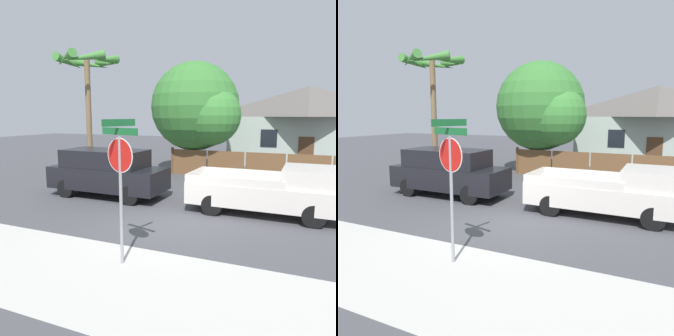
# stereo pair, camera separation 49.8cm
# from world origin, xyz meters

# --- Properties ---
(ground_plane) EXTENTS (80.00, 80.00, 0.00)m
(ground_plane) POSITION_xyz_m (0.00, 0.00, 0.00)
(ground_plane) COLOR #47474C
(sidewalk_strip) EXTENTS (36.00, 3.20, 0.01)m
(sidewalk_strip) POSITION_xyz_m (0.00, -3.60, 0.00)
(sidewalk_strip) COLOR beige
(sidewalk_strip) RESTS_ON ground
(wooden_fence) EXTENTS (14.34, 0.12, 1.50)m
(wooden_fence) POSITION_xyz_m (3.98, 8.21, 0.70)
(wooden_fence) COLOR brown
(wooden_fence) RESTS_ON ground
(house) EXTENTS (10.56, 7.17, 5.27)m
(house) POSITION_xyz_m (3.81, 16.05, 2.73)
(house) COLOR #B2C1B7
(house) RESTS_ON ground
(oak_tree) EXTENTS (5.23, 4.98, 6.26)m
(oak_tree) POSITION_xyz_m (-1.90, 9.00, 3.66)
(oak_tree) COLOR brown
(oak_tree) RESTS_ON ground
(palm_tree) EXTENTS (3.09, 3.31, 6.33)m
(palm_tree) POSITION_xyz_m (-6.57, 5.25, 5.46)
(palm_tree) COLOR brown
(palm_tree) RESTS_ON ground
(red_suv) EXTENTS (4.77, 1.94, 1.91)m
(red_suv) POSITION_xyz_m (-3.55, 2.24, 1.02)
(red_suv) COLOR black
(red_suv) RESTS_ON ground
(orange_pickup) EXTENTS (4.99, 2.07, 1.65)m
(orange_pickup) POSITION_xyz_m (2.84, 2.24, 0.81)
(orange_pickup) COLOR silver
(orange_pickup) RESTS_ON ground
(stop_sign) EXTENTS (1.01, 0.91, 3.19)m
(stop_sign) POSITION_xyz_m (0.18, -2.88, 2.18)
(stop_sign) COLOR gray
(stop_sign) RESTS_ON ground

